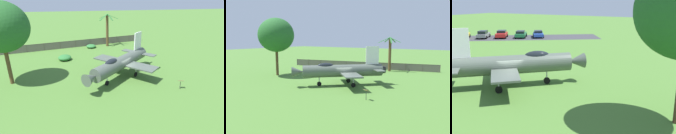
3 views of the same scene
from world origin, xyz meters
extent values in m
plane|color=#47722D|center=(0.00, 0.00, 0.00)|extent=(200.00, 200.00, 0.00)
cylinder|color=#4C564C|center=(0.00, 0.00, 1.98)|extent=(8.88, 8.58, 1.63)
cone|color=#4C564C|center=(-4.31, -4.11, 1.98)|extent=(2.12, 2.11, 1.39)
cylinder|color=black|center=(4.06, 3.87, 1.98)|extent=(1.11, 1.12, 0.98)
ellipsoid|color=black|center=(-1.71, -1.63, 2.67)|extent=(2.21, 2.17, 0.84)
cube|color=white|center=(2.95, 2.81, 4.02)|extent=(1.40, 1.34, 2.44)
cube|color=#4C564C|center=(2.20, -1.53, 1.77)|extent=(4.02, 4.07, 0.16)
cube|color=#4C564C|center=(-1.43, 2.27, 1.77)|extent=(4.02, 4.07, 0.16)
cube|color=#4C564C|center=(4.44, 1.86, 2.14)|extent=(2.04, 2.06, 0.10)
cube|color=#4C564C|center=(2.07, 4.35, 2.14)|extent=(2.04, 2.06, 0.10)
cylinder|color=#A5A8AD|center=(-2.33, -2.22, 1.06)|extent=(0.12, 0.12, 1.52)
cylinder|color=black|center=(-2.33, -2.22, 0.30)|extent=(0.56, 0.54, 0.60)
cylinder|color=#A5A8AD|center=(1.82, -0.36, 1.06)|extent=(0.12, 0.12, 1.52)
cylinder|color=black|center=(1.82, -0.36, 0.30)|extent=(0.56, 0.54, 0.60)
cylinder|color=#A5A8AD|center=(-0.27, 1.84, 1.06)|extent=(0.12, 0.12, 1.52)
cylinder|color=black|center=(-0.27, 1.84, 0.30)|extent=(0.56, 0.54, 0.60)
cylinder|color=brown|center=(-13.64, 0.48, 2.58)|extent=(0.44, 0.44, 5.15)
ellipsoid|color=#235B26|center=(-13.64, 0.48, 6.84)|extent=(6.15, 5.75, 5.68)
cylinder|color=brown|center=(0.67, 15.56, 3.07)|extent=(0.53, 0.53, 6.15)
cube|color=#2D7033|center=(1.76, 15.37, 5.95)|extent=(2.10, 0.59, 0.88)
cube|color=#2D7033|center=(0.90, 16.46, 5.95)|extent=(0.64, 1.68, 0.94)
cube|color=#2D7033|center=(-0.07, 15.96, 5.95)|extent=(1.44, 0.93, 0.86)
cube|color=#2D7033|center=(-0.21, 14.72, 5.95)|extent=(1.79, 1.72, 1.04)
cube|color=#2D7033|center=(1.12, 14.72, 5.95)|extent=(0.98, 1.52, 1.13)
cylinder|color=#4C4238|center=(9.08, 19.10, 0.72)|extent=(0.08, 0.08, 1.44)
cylinder|color=#4C4238|center=(6.10, 18.44, 0.72)|extent=(0.08, 0.08, 1.44)
cylinder|color=#4C4238|center=(3.11, 17.78, 0.72)|extent=(0.08, 0.08, 1.44)
cylinder|color=#4C4238|center=(0.13, 17.11, 0.72)|extent=(0.08, 0.08, 1.44)
cylinder|color=#4C4238|center=(-2.86, 16.45, 0.72)|extent=(0.08, 0.08, 1.44)
cylinder|color=#4C4238|center=(-5.84, 15.79, 0.72)|extent=(0.08, 0.08, 1.44)
cylinder|color=#4C4238|center=(-8.83, 15.13, 0.72)|extent=(0.08, 0.08, 1.44)
cylinder|color=#4C4238|center=(-11.81, 14.47, 0.72)|extent=(0.08, 0.08, 1.44)
cylinder|color=#4C4238|center=(-14.80, 13.81, 0.72)|extent=(0.08, 0.08, 1.44)
cylinder|color=#4C4238|center=(-17.78, 13.15, 0.72)|extent=(0.08, 0.08, 1.44)
cylinder|color=#4C4238|center=(-20.77, 12.49, 0.72)|extent=(0.08, 0.08, 1.44)
cylinder|color=#4C4238|center=(-5.84, 15.79, 1.39)|extent=(29.86, 6.66, 0.05)
cube|color=#59544C|center=(-5.84, 15.79, 0.72)|extent=(29.85, 6.63, 1.39)
ellipsoid|color=#2D7033|center=(-2.80, 14.88, 0.31)|extent=(1.90, 2.17, 0.63)
ellipsoid|color=#2D7033|center=(-7.71, 8.13, 0.41)|extent=(2.10, 2.27, 0.83)
cylinder|color=#333333|center=(5.79, -4.65, 0.45)|extent=(0.06, 0.06, 0.90)
cube|color=olive|center=(5.79, -4.65, 1.02)|extent=(0.69, 0.54, 0.25)
camera|label=1|loc=(-5.49, -22.02, 10.28)|focal=29.98mm
camera|label=2|loc=(15.51, -24.36, 6.36)|focal=34.90mm
camera|label=3|loc=(-14.84, 17.04, 7.43)|focal=42.20mm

